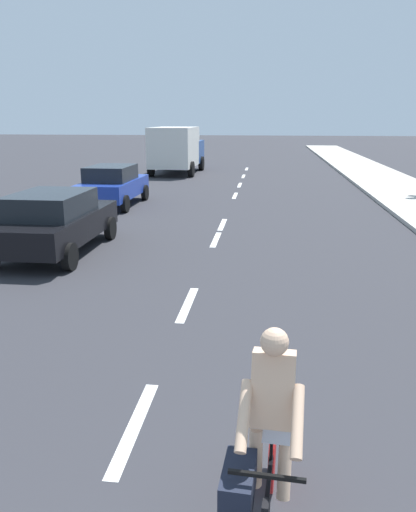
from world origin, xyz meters
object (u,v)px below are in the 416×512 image
object	(u,v)px
delivery_truck	(177,149)
parked_car_black	(54,220)
parked_car_blue	(113,184)
cyclist	(264,445)

from	to	relation	value
delivery_truck	parked_car_black	bearing A→B (deg)	-87.98
parked_car_black	parked_car_blue	world-z (taller)	same
cyclist	delivery_truck	distance (m)	27.94
parked_car_blue	delivery_truck	xyz separation A→B (m)	(0.41, 11.89, 0.67)
cyclist	parked_car_blue	xyz separation A→B (m)	(-6.02, 15.47, 0.01)
parked_car_black	parked_car_blue	xyz separation A→B (m)	(-0.66, 7.07, -0.00)
cyclist	delivery_truck	world-z (taller)	delivery_truck
parked_car_blue	parked_car_black	bearing A→B (deg)	-83.94
parked_car_blue	delivery_truck	world-z (taller)	delivery_truck
parked_car_blue	cyclist	bearing A→B (deg)	-68.04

